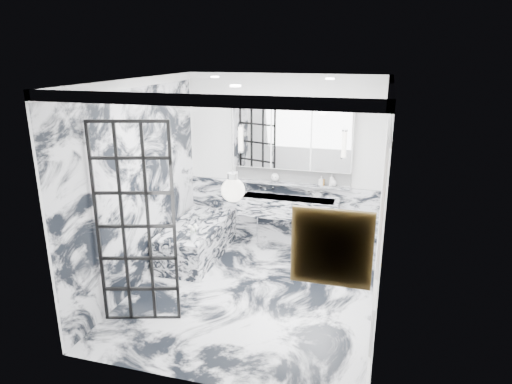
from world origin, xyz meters
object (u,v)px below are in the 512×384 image
(crittall_door, at_px, (136,226))
(bathtub, at_px, (197,240))
(trough_sink, at_px, (288,207))
(mirror_cabinet, at_px, (292,138))

(crittall_door, bearing_deg, bathtub, 75.46)
(bathtub, bearing_deg, trough_sink, 26.48)
(mirror_cabinet, bearing_deg, crittall_door, -115.56)
(crittall_door, height_order, bathtub, crittall_door)
(mirror_cabinet, relative_size, bathtub, 1.15)
(trough_sink, bearing_deg, mirror_cabinet, 90.00)
(mirror_cabinet, height_order, bathtub, mirror_cabinet)
(mirror_cabinet, bearing_deg, bathtub, -147.94)
(crittall_door, height_order, mirror_cabinet, crittall_door)
(crittall_door, relative_size, mirror_cabinet, 1.27)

